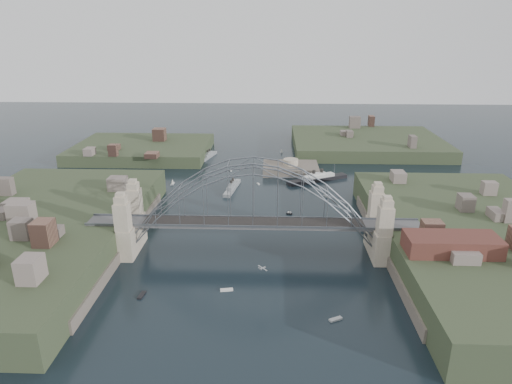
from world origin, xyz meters
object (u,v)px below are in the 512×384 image
object	(u,v)px
bridge	(253,208)
wharf_shed	(452,244)
naval_cruiser_far	(209,156)
naval_cruiser_near	(232,187)
fort_island	(290,173)
ocean_liner	(317,179)

from	to	relation	value
bridge	wharf_shed	bearing A→B (deg)	-17.65
naval_cruiser_far	naval_cruiser_near	bearing A→B (deg)	-71.51
bridge	naval_cruiser_far	bearing A→B (deg)	104.79
fort_island	ocean_liner	world-z (taller)	ocean_liner
fort_island	ocean_liner	distance (m)	14.98
bridge	naval_cruiser_far	distance (m)	94.45
fort_island	ocean_liner	bearing A→B (deg)	-48.72
naval_cruiser_near	ocean_liner	xyz separation A→B (m)	(31.50, 10.79, 0.13)
wharf_shed	naval_cruiser_far	distance (m)	125.09
wharf_shed	fort_island	bearing A→B (deg)	110.85
naval_cruiser_near	ocean_liner	world-z (taller)	ocean_liner
fort_island	wharf_shed	bearing A→B (deg)	-69.15
fort_island	bridge	bearing A→B (deg)	-99.73
naval_cruiser_near	wharf_shed	bearing A→B (deg)	-49.12
wharf_shed	naval_cruiser_far	world-z (taller)	wharf_shed
fort_island	ocean_liner	xyz separation A→B (m)	(9.85, -11.22, 1.29)
naval_cruiser_near	naval_cruiser_far	size ratio (longest dim) A/B	1.19
naval_cruiser_near	naval_cruiser_far	bearing A→B (deg)	108.49
naval_cruiser_far	wharf_shed	bearing A→B (deg)	-57.01
naval_cruiser_near	bridge	bearing A→B (deg)	-78.62
ocean_liner	wharf_shed	bearing A→B (deg)	-73.07
ocean_liner	bridge	bearing A→B (deg)	-110.39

